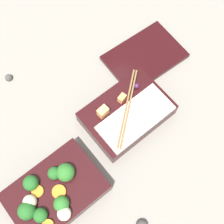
# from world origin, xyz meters

# --- Properties ---
(ground_plane) EXTENTS (3.00, 3.00, 0.00)m
(ground_plane) POSITION_xyz_m (0.00, 0.00, 0.00)
(ground_plane) COLOR gray
(bento_tray_vegetable) EXTENTS (0.22, 0.15, 0.08)m
(bento_tray_vegetable) POSITION_xyz_m (-0.14, -0.02, 0.03)
(bento_tray_vegetable) COLOR black
(bento_tray_vegetable) RESTS_ON ground_plane
(bento_tray_rice) EXTENTS (0.22, 0.15, 0.07)m
(bento_tray_rice) POSITION_xyz_m (0.12, 0.02, 0.03)
(bento_tray_rice) COLOR black
(bento_tray_rice) RESTS_ON ground_plane
(bento_lid) EXTENTS (0.22, 0.16, 0.01)m
(bento_lid) POSITION_xyz_m (0.28, 0.13, 0.01)
(bento_lid) COLOR black
(bento_lid) RESTS_ON ground_plane
(pebble_1) EXTENTS (0.02, 0.02, 0.02)m
(pebble_1) POSITION_xyz_m (-0.06, 0.32, 0.01)
(pebble_1) COLOR #474442
(pebble_1) RESTS_ON ground_plane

